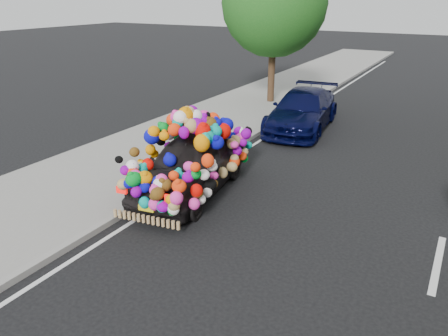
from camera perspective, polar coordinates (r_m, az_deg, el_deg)
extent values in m
plane|color=black|center=(9.30, 3.61, -6.20)|extent=(100.00, 100.00, 0.00)
cube|color=gray|center=(11.62, -15.77, -0.79)|extent=(4.00, 60.00, 0.12)
cube|color=gray|center=(10.40, -8.09, -2.83)|extent=(0.15, 60.00, 0.13)
cylinder|color=#332114|center=(18.68, 6.22, 12.43)|extent=(0.28, 0.28, 2.73)
sphere|color=#165416|center=(18.44, 6.58, 20.63)|extent=(4.20, 4.20, 4.20)
imported|color=black|center=(10.16, -4.42, 0.43)|extent=(2.11, 4.10, 1.34)
cube|color=red|center=(8.80, -13.21, -2.79)|extent=(0.23, 0.09, 0.14)
cube|color=red|center=(8.28, -7.04, -3.99)|extent=(0.23, 0.09, 0.14)
cube|color=yellow|center=(8.65, -10.13, -5.20)|extent=(0.34, 0.09, 0.12)
imported|color=black|center=(15.31, 10.21, 7.44)|extent=(2.31, 4.68, 1.31)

